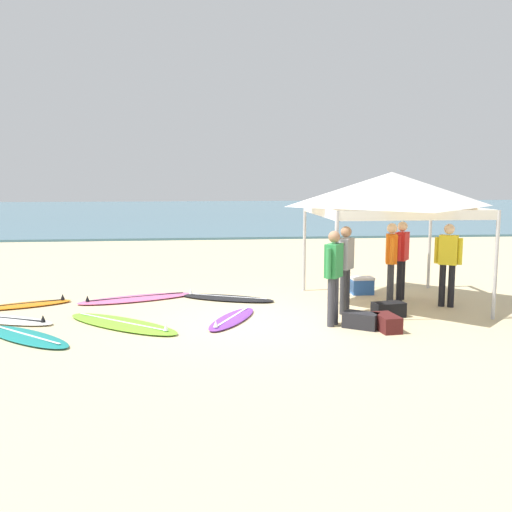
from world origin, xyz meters
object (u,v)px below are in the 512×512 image
object	(u,v)px
surfboard_teal	(26,336)
gear_bag_on_sand	(387,323)
surfboard_white	(5,320)
gear_bag_by_pole	(361,320)
person_red	(402,255)
cooler_box	(362,285)
surfboard_lime	(122,324)
gear_bag_near_tent	(389,310)
surfboard_pink	(136,298)
surfboard_purple	(232,319)
person_orange	(391,258)
person_grey	(345,263)
canopy_tent	(391,190)
surfboard_orange	(25,305)
surfboard_black	(227,298)
person_yellow	(448,259)
person_green	(334,271)

from	to	relation	value
surfboard_teal	gear_bag_on_sand	distance (m)	6.11
surfboard_white	surfboard_teal	bearing A→B (deg)	-59.48
surfboard_white	gear_bag_by_pole	xyz separation A→B (m)	(6.41, -1.13, 0.10)
person_red	cooler_box	bearing A→B (deg)	131.32
surfboard_lime	gear_bag_near_tent	xyz separation A→B (m)	(4.98, 0.13, 0.10)
surfboard_lime	gear_bag_by_pole	bearing A→B (deg)	-8.09
surfboard_pink	surfboard_purple	world-z (taller)	same
person_orange	person_grey	xyz separation A→B (m)	(-1.13, -0.62, 0.00)
canopy_tent	surfboard_purple	size ratio (longest dim) A/B	1.67
canopy_tent	surfboard_orange	size ratio (longest dim) A/B	1.65
surfboard_lime	person_red	world-z (taller)	person_red
surfboard_lime	person_grey	xyz separation A→B (m)	(4.22, 0.50, 0.95)
surfboard_white	gear_bag_by_pole	world-z (taller)	gear_bag_by_pole
person_red	person_grey	xyz separation A→B (m)	(-1.51, -1.03, 0.00)
gear_bag_on_sand	surfboard_teal	bearing A→B (deg)	178.60
surfboard_black	surfboard_purple	bearing A→B (deg)	-90.25
person_yellow	surfboard_white	bearing A→B (deg)	-177.90
gear_bag_by_pole	surfboard_white	bearing A→B (deg)	170.04
person_yellow	person_green	bearing A→B (deg)	-155.60
surfboard_white	surfboard_black	bearing A→B (deg)	19.29
surfboard_teal	gear_bag_by_pole	world-z (taller)	gear_bag_by_pole
surfboard_orange	gear_bag_on_sand	bearing A→B (deg)	-20.63
surfboard_pink	person_green	world-z (taller)	person_green
surfboard_lime	surfboard_orange	size ratio (longest dim) A/B	1.28
surfboard_orange	person_red	size ratio (longest dim) A/B	1.12
surfboard_pink	person_orange	size ratio (longest dim) A/B	1.51
surfboard_black	surfboard_teal	xyz separation A→B (m)	(-3.48, -2.65, -0.00)
surfboard_pink	person_yellow	size ratio (longest dim) A/B	1.51
surfboard_orange	gear_bag_by_pole	xyz separation A→B (m)	(6.41, -2.35, 0.10)
surfboard_teal	person_red	xyz separation A→B (m)	(7.21, 2.20, 0.95)
surfboard_black	person_green	xyz separation A→B (m)	(1.78, -2.36, 0.95)
surfboard_orange	person_green	world-z (taller)	person_green
surfboard_white	gear_bag_on_sand	distance (m)	6.94
surfboard_lime	gear_bag_on_sand	bearing A→B (deg)	-9.99
canopy_tent	surfboard_purple	xyz separation A→B (m)	(-3.38, -1.13, -2.35)
surfboard_teal	person_yellow	bearing A→B (deg)	10.75
surfboard_orange	gear_bag_by_pole	size ratio (longest dim) A/B	3.18
surfboard_purple	person_yellow	distance (m)	4.61
gear_bag_near_tent	gear_bag_on_sand	size ratio (longest dim) A/B	1.00
canopy_tent	surfboard_teal	bearing A→B (deg)	-164.21
surfboard_pink	person_orange	distance (m)	5.52
person_red	surfboard_black	bearing A→B (deg)	173.00
surfboard_white	surfboard_pink	bearing A→B (deg)	36.57
person_orange	canopy_tent	bearing A→B (deg)	85.75
surfboard_teal	surfboard_purple	world-z (taller)	same
canopy_tent	gear_bag_by_pole	distance (m)	3.14
person_red	gear_bag_near_tent	bearing A→B (deg)	-117.95
surfboard_pink	person_red	world-z (taller)	person_red
person_grey	surfboard_purple	bearing A→B (deg)	-170.88
surfboard_orange	person_yellow	distance (m)	8.74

